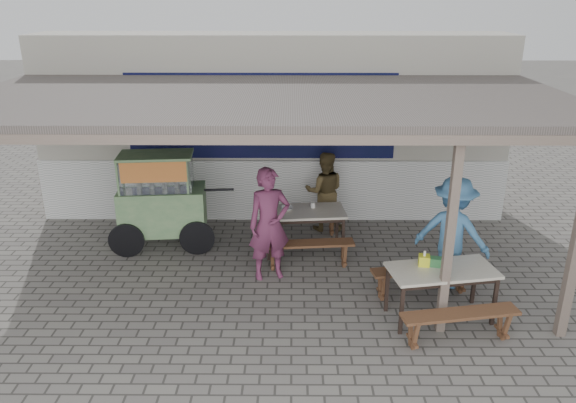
# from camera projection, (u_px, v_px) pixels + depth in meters

# --- Properties ---
(ground) EXTENTS (60.00, 60.00, 0.00)m
(ground) POSITION_uv_depth(u_px,v_px,m) (267.00, 295.00, 8.35)
(ground) COLOR slate
(ground) RESTS_ON ground
(back_wall) EXTENTS (9.00, 1.28, 3.50)m
(back_wall) POSITION_uv_depth(u_px,v_px,m) (273.00, 127.00, 11.10)
(back_wall) COLOR #B1AA9F
(back_wall) RESTS_ON ground
(warung_roof) EXTENTS (9.00, 4.21, 2.81)m
(warung_roof) POSITION_uv_depth(u_px,v_px,m) (268.00, 102.00, 8.24)
(warung_roof) COLOR #584F4C
(warung_roof) RESTS_ON ground
(table_left) EXTENTS (1.43, 0.85, 0.75)m
(table_left) POSITION_uv_depth(u_px,v_px,m) (304.00, 215.00, 9.54)
(table_left) COLOR beige
(table_left) RESTS_ON ground
(bench_left_street) EXTENTS (1.49, 0.41, 0.45)m
(bench_left_street) POSITION_uv_depth(u_px,v_px,m) (308.00, 249.00, 9.05)
(bench_left_street) COLOR brown
(bench_left_street) RESTS_ON ground
(bench_left_wall) EXTENTS (1.49, 0.41, 0.45)m
(bench_left_wall) POSITION_uv_depth(u_px,v_px,m) (300.00, 219.00, 10.25)
(bench_left_wall) COLOR brown
(bench_left_wall) RESTS_ON ground
(table_right) EXTENTS (1.52, 0.93, 0.75)m
(table_right) POSITION_uv_depth(u_px,v_px,m) (442.00, 274.00, 7.54)
(table_right) COLOR beige
(table_right) RESTS_ON ground
(bench_right_street) EXTENTS (1.55, 0.54, 0.45)m
(bench_right_street) POSITION_uv_depth(u_px,v_px,m) (460.00, 320.00, 7.10)
(bench_right_street) COLOR brown
(bench_right_street) RESTS_ON ground
(bench_right_wall) EXTENTS (1.55, 0.54, 0.45)m
(bench_right_wall) POSITION_uv_depth(u_px,v_px,m) (422.00, 275.00, 8.22)
(bench_right_wall) COLOR brown
(bench_right_wall) RESTS_ON ground
(vendor_cart) EXTENTS (2.08, 0.95, 1.68)m
(vendor_cart) POSITION_uv_depth(u_px,v_px,m) (161.00, 197.00, 9.63)
(vendor_cart) COLOR #84A56E
(vendor_cart) RESTS_ON ground
(patron_street_side) EXTENTS (0.75, 0.59, 1.79)m
(patron_street_side) POSITION_uv_depth(u_px,v_px,m) (269.00, 224.00, 8.58)
(patron_street_side) COLOR #6A2C4D
(patron_street_side) RESTS_ON ground
(patron_wall_side) EXTENTS (0.74, 0.58, 1.50)m
(patron_wall_side) POSITION_uv_depth(u_px,v_px,m) (325.00, 191.00, 10.41)
(patron_wall_side) COLOR brown
(patron_wall_side) RESTS_ON ground
(patron_right_table) EXTENTS (1.29, 1.08, 1.73)m
(patron_right_table) POSITION_uv_depth(u_px,v_px,m) (452.00, 233.00, 8.36)
(patron_right_table) COLOR teal
(patron_right_table) RESTS_ON ground
(tissue_box) EXTENTS (0.17, 0.17, 0.15)m
(tissue_box) POSITION_uv_depth(u_px,v_px,m) (424.00, 260.00, 7.59)
(tissue_box) COLOR yellow
(tissue_box) RESTS_ON table_right
(donation_box) EXTENTS (0.20, 0.16, 0.12)m
(donation_box) POSITION_uv_depth(u_px,v_px,m) (436.00, 262.00, 7.57)
(donation_box) COLOR #357741
(donation_box) RESTS_ON table_right
(condiment_jar) EXTENTS (0.08, 0.08, 0.09)m
(condiment_jar) POSITION_uv_depth(u_px,v_px,m) (313.00, 205.00, 9.62)
(condiment_jar) COLOR silver
(condiment_jar) RESTS_ON table_left
(condiment_bowl) EXTENTS (0.23, 0.23, 0.05)m
(condiment_bowl) POSITION_uv_depth(u_px,v_px,m) (287.00, 208.00, 9.53)
(condiment_bowl) COLOR silver
(condiment_bowl) RESTS_ON table_left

